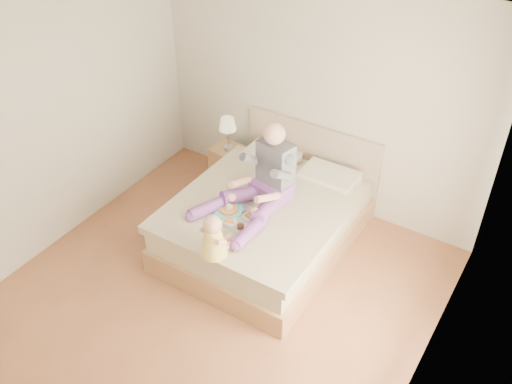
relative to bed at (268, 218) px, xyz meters
The scene contains 7 objects.
room 1.61m from the bed, 85.70° to the right, with size 4.02×4.22×2.71m.
bed is the anchor object (origin of this frame).
nightstand 1.23m from the bed, 144.79° to the left, with size 0.44×0.40×0.49m.
lamp 1.32m from the bed, 145.36° to the left, with size 0.21×0.21×0.43m.
adult 0.57m from the bed, 90.79° to the right, with size 0.78×1.15×0.90m.
tray 0.57m from the bed, 103.40° to the right, with size 0.55×0.45×0.14m.
baby 1.12m from the bed, 88.68° to the right, with size 0.30×0.40×0.44m.
Camera 1 is at (2.46, -3.06, 4.28)m, focal length 40.00 mm.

